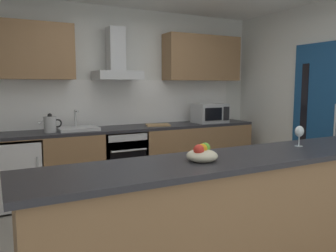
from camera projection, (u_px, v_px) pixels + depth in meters
The scene contains 16 objects.
ground at pixel (188, 236), 3.38m from camera, with size 5.55×4.99×0.02m, color gray.
wall_back at pixel (118, 98), 5.02m from camera, with size 5.55×0.12×2.60m, color silver.
backsplash_tile at pixel (120, 103), 4.97m from camera, with size 3.86×0.02×0.66m, color white.
counter_back at pixel (128, 158), 4.79m from camera, with size 4.00×0.60×0.90m.
counter_island at pixel (241, 216), 2.59m from camera, with size 3.26×0.64×0.96m.
upper_cabinets at pixel (123, 55), 4.75m from camera, with size 3.95×0.32×0.70m.
side_door at pixel (319, 119), 4.58m from camera, with size 0.08×0.85×2.05m.
oven at pixel (121, 159), 4.72m from camera, with size 0.60×0.62×0.80m.
refrigerator at pixel (16, 173), 4.10m from camera, with size 0.58×0.60×0.85m.
microwave at pixel (210, 113), 5.30m from camera, with size 0.50×0.38×0.30m.
sink at pixel (78, 128), 4.40m from camera, with size 0.50×0.40×0.26m.
kettle at pixel (50, 124), 4.19m from camera, with size 0.29×0.15×0.24m.
range_hood at pixel (117, 63), 4.67m from camera, with size 0.62×0.45×0.72m.
wine_glass at pixel (299, 132), 2.89m from camera, with size 0.08×0.08×0.18m.
fruit_bowl at pixel (202, 154), 2.35m from camera, with size 0.22×0.22×0.13m.
chopping_board at pixel (158, 125), 4.90m from camera, with size 0.34×0.22×0.02m, color tan.
Camera 1 is at (-1.67, -2.76, 1.49)m, focal length 36.07 mm.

